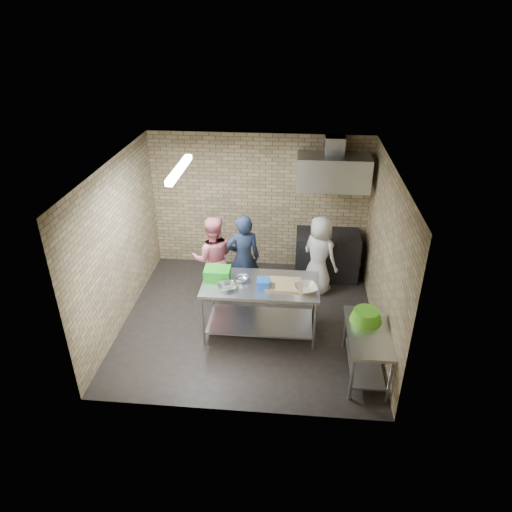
{
  "coord_description": "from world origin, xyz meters",
  "views": [
    {
      "loc": [
        0.71,
        -6.38,
        4.76
      ],
      "look_at": [
        0.1,
        0.2,
        1.15
      ],
      "focal_mm": 32.56,
      "sensor_mm": 36.0,
      "label": 1
    }
  ],
  "objects": [
    {
      "name": "hood_duct",
      "position": [
        1.35,
        1.85,
        2.55
      ],
      "size": [
        0.35,
        0.3,
        0.3
      ],
      "primitive_type": "cube",
      "color": "#A5A8AD",
      "rests_on": "back_wall"
    },
    {
      "name": "side_counter",
      "position": [
        1.8,
        -1.1,
        0.38
      ],
      "size": [
        0.6,
        1.2,
        0.75
      ],
      "primitive_type": "cube",
      "color": "silver",
      "rests_on": "floor"
    },
    {
      "name": "front_wall",
      "position": [
        0.0,
        -2.0,
        1.35
      ],
      "size": [
        4.2,
        0.06,
        2.7
      ],
      "primitive_type": "cube",
      "color": "tan",
      "rests_on": "ground"
    },
    {
      "name": "floor",
      "position": [
        0.0,
        0.0,
        0.0
      ],
      "size": [
        4.2,
        4.2,
        0.0
      ],
      "primitive_type": "plane",
      "color": "black",
      "rests_on": "ground"
    },
    {
      "name": "mixing_bowl_a",
      "position": [
        -0.29,
        -0.45,
        0.95
      ],
      "size": [
        0.36,
        0.36,
        0.07
      ],
      "primitive_type": "imported",
      "rotation": [
        0.0,
        0.0,
        0.32
      ],
      "color": "silver",
      "rests_on": "prep_table"
    },
    {
      "name": "wall_shelf",
      "position": [
        1.65,
        1.89,
        1.92
      ],
      "size": [
        0.8,
        0.2,
        0.04
      ],
      "primitive_type": "cube",
      "color": "#3F2B19",
      "rests_on": "back_wall"
    },
    {
      "name": "left_wall",
      "position": [
        -2.1,
        0.0,
        1.35
      ],
      "size": [
        0.06,
        4.0,
        2.7
      ],
      "primitive_type": "cube",
      "color": "tan",
      "rests_on": "ground"
    },
    {
      "name": "range_hood",
      "position": [
        1.35,
        1.7,
        2.1
      ],
      "size": [
        1.3,
        0.6,
        0.6
      ],
      "primitive_type": "cube",
      "color": "silver",
      "rests_on": "back_wall"
    },
    {
      "name": "cutting_board",
      "position": [
        0.56,
        -0.27,
        0.93
      ],
      "size": [
        0.56,
        0.43,
        0.03
      ],
      "primitive_type": "cube",
      "color": "tan",
      "rests_on": "prep_table"
    },
    {
      "name": "green_basin",
      "position": [
        1.78,
        -0.85,
        0.83
      ],
      "size": [
        0.46,
        0.46,
        0.17
      ],
      "primitive_type": null,
      "color": "#59C626",
      "rests_on": "side_counter"
    },
    {
      "name": "back_wall",
      "position": [
        0.0,
        2.0,
        1.35
      ],
      "size": [
        4.2,
        0.06,
        2.7
      ],
      "primitive_type": "cube",
      "color": "tan",
      "rests_on": "ground"
    },
    {
      "name": "man_navy",
      "position": [
        -0.17,
        0.68,
        0.82
      ],
      "size": [
        0.68,
        0.53,
        1.65
      ],
      "primitive_type": "imported",
      "rotation": [
        0.0,
        0.0,
        3.4
      ],
      "color": "black",
      "rests_on": "floor"
    },
    {
      "name": "right_wall",
      "position": [
        2.1,
        0.0,
        1.35
      ],
      "size": [
        0.06,
        4.0,
        2.7
      ],
      "primitive_type": "cube",
      "color": "tan",
      "rests_on": "ground"
    },
    {
      "name": "ceiling",
      "position": [
        0.0,
        0.0,
        2.7
      ],
      "size": [
        4.2,
        4.2,
        0.0
      ],
      "primitive_type": "plane",
      "rotation": [
        3.14,
        0.0,
        0.0
      ],
      "color": "black",
      "rests_on": "ground"
    },
    {
      "name": "woman_white",
      "position": [
        1.18,
        1.11,
        0.74
      ],
      "size": [
        0.86,
        0.82,
        1.48
      ],
      "primitive_type": "imported",
      "rotation": [
        0.0,
        0.0,
        2.45
      ],
      "color": "white",
      "rests_on": "floor"
    },
    {
      "name": "bottle_green",
      "position": [
        1.8,
        1.89,
        2.02
      ],
      "size": [
        0.06,
        0.06,
        0.15
      ],
      "primitive_type": "cylinder",
      "color": "green",
      "rests_on": "wall_shelf"
    },
    {
      "name": "green_crate",
      "position": [
        -0.49,
        -0.13,
        0.99
      ],
      "size": [
        0.41,
        0.3,
        0.16
      ],
      "primitive_type": "cube",
      "color": "green",
      "rests_on": "prep_table"
    },
    {
      "name": "woman_pink",
      "position": [
        -0.71,
        0.7,
        0.79
      ],
      "size": [
        0.85,
        0.71,
        1.58
      ],
      "primitive_type": "imported",
      "rotation": [
        0.0,
        0.0,
        3.3
      ],
      "color": "pink",
      "rests_on": "floor"
    },
    {
      "name": "stove",
      "position": [
        1.35,
        1.65,
        0.45
      ],
      "size": [
        1.2,
        0.7,
        0.9
      ],
      "primitive_type": "cube",
      "color": "black",
      "rests_on": "floor"
    },
    {
      "name": "fluorescent_fixture",
      "position": [
        -1.0,
        0.0,
        2.64
      ],
      "size": [
        0.1,
        1.25,
        0.08
      ],
      "primitive_type": "cube",
      "color": "white",
      "rests_on": "ceiling"
    },
    {
      "name": "prep_table",
      "position": [
        0.21,
        -0.25,
        0.46
      ],
      "size": [
        1.83,
        0.91,
        0.91
      ],
      "primitive_type": "cube",
      "color": "silver",
      "rests_on": "floor"
    },
    {
      "name": "mixing_bowl_b",
      "position": [
        -0.09,
        -0.2,
        0.95
      ],
      "size": [
        0.27,
        0.27,
        0.07
      ],
      "primitive_type": "imported",
      "rotation": [
        0.0,
        0.0,
        0.32
      ],
      "color": "silver",
      "rests_on": "prep_table"
    },
    {
      "name": "blue_tub",
      "position": [
        0.26,
        -0.35,
        0.98
      ],
      "size": [
        0.2,
        0.2,
        0.13
      ],
      "primitive_type": "cube",
      "color": "blue",
      "rests_on": "prep_table"
    },
    {
      "name": "ceramic_bowl",
      "position": [
        0.91,
        -0.4,
        0.96
      ],
      "size": [
        0.44,
        0.44,
        0.09
      ],
      "primitive_type": "imported",
      "rotation": [
        0.0,
        0.0,
        0.32
      ],
      "color": "beige",
      "rests_on": "prep_table"
    },
    {
      "name": "bottle_red",
      "position": [
        1.4,
        1.89,
        2.03
      ],
      "size": [
        0.07,
        0.07,
        0.18
      ],
      "primitive_type": "cylinder",
      "color": "#B22619",
      "rests_on": "wall_shelf"
    }
  ]
}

